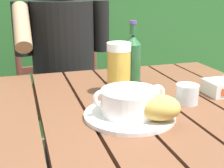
# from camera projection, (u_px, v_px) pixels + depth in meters

# --- Properties ---
(dining_table) EXTENTS (1.20, 0.89, 0.72)m
(dining_table) POSITION_uv_depth(u_px,v_px,m) (105.00, 133.00, 0.99)
(dining_table) COLOR brown
(dining_table) RESTS_ON ground_plane
(chair_near_diner) EXTENTS (0.50, 0.42, 0.91)m
(chair_near_diner) POSITION_uv_depth(u_px,v_px,m) (62.00, 96.00, 1.83)
(chair_near_diner) COLOR brown
(chair_near_diner) RESTS_ON ground_plane
(person_eating) EXTENTS (0.48, 0.47, 1.23)m
(person_eating) POSITION_uv_depth(u_px,v_px,m) (64.00, 61.00, 1.58)
(person_eating) COLOR black
(person_eating) RESTS_ON ground_plane
(serving_plate) EXTENTS (0.26, 0.26, 0.01)m
(serving_plate) POSITION_uv_depth(u_px,v_px,m) (130.00, 115.00, 0.88)
(serving_plate) COLOR white
(serving_plate) RESTS_ON dining_table
(soup_bowl) EXTENTS (0.21, 0.16, 0.08)m
(soup_bowl) POSITION_uv_depth(u_px,v_px,m) (130.00, 101.00, 0.86)
(soup_bowl) COLOR white
(soup_bowl) RESTS_ON serving_plate
(bread_roll) EXTENTS (0.14, 0.13, 0.07)m
(bread_roll) POSITION_uv_depth(u_px,v_px,m) (159.00, 107.00, 0.82)
(bread_roll) COLOR gold
(bread_roll) RESTS_ON serving_plate
(beer_glass) EXTENTS (0.08, 0.08, 0.18)m
(beer_glass) POSITION_uv_depth(u_px,v_px,m) (119.00, 69.00, 1.04)
(beer_glass) COLOR gold
(beer_glass) RESTS_ON dining_table
(beer_bottle) EXTENTS (0.06, 0.06, 0.24)m
(beer_bottle) POSITION_uv_depth(u_px,v_px,m) (132.00, 59.00, 1.13)
(beer_bottle) COLOR #26572F
(beer_bottle) RESTS_ON dining_table
(water_glass_small) EXTENTS (0.07, 0.07, 0.06)m
(water_glass_small) POSITION_uv_depth(u_px,v_px,m) (187.00, 94.00, 0.97)
(water_glass_small) COLOR silver
(water_glass_small) RESTS_ON dining_table
(butter_tub) EXTENTS (0.13, 0.10, 0.05)m
(butter_tub) POSITION_uv_depth(u_px,v_px,m) (224.00, 87.00, 1.06)
(butter_tub) COLOR white
(butter_tub) RESTS_ON dining_table
(table_knife) EXTENTS (0.16, 0.03, 0.01)m
(table_knife) POSITION_uv_depth(u_px,v_px,m) (163.00, 100.00, 1.00)
(table_knife) COLOR silver
(table_knife) RESTS_ON dining_table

